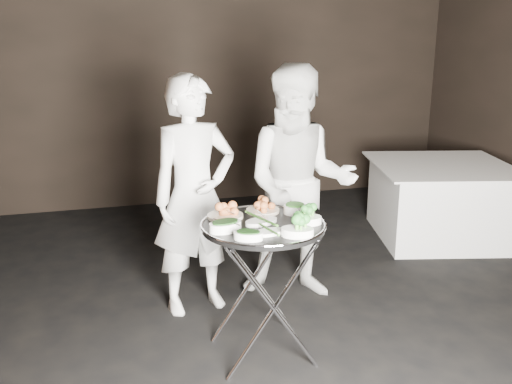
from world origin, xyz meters
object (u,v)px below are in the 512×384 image
object	(u,v)px
serving_tray	(263,225)
dining_table	(440,201)
tray_stand	(263,284)
waiter_left	(194,196)
waiter_right	(299,184)

from	to	relation	value
serving_tray	dining_table	bearing A→B (deg)	35.01
serving_tray	dining_table	size ratio (longest dim) A/B	0.58
tray_stand	serving_tray	bearing A→B (deg)	90.00
serving_tray	waiter_left	xyz separation A→B (m)	(-0.27, 0.70, -0.00)
waiter_left	tray_stand	bearing A→B (deg)	-82.42
tray_stand	serving_tray	distance (m)	0.35
serving_tray	waiter_right	bearing A→B (deg)	56.76
waiter_right	dining_table	distance (m)	1.87
serving_tray	waiter_right	world-z (taller)	waiter_right
waiter_right	dining_table	bearing A→B (deg)	45.20
tray_stand	waiter_right	size ratio (longest dim) A/B	0.48
tray_stand	waiter_right	world-z (taller)	waiter_right
tray_stand	dining_table	distance (m)	2.57
serving_tray	waiter_right	size ratio (longest dim) A/B	0.43
waiter_right	waiter_left	bearing A→B (deg)	-158.82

